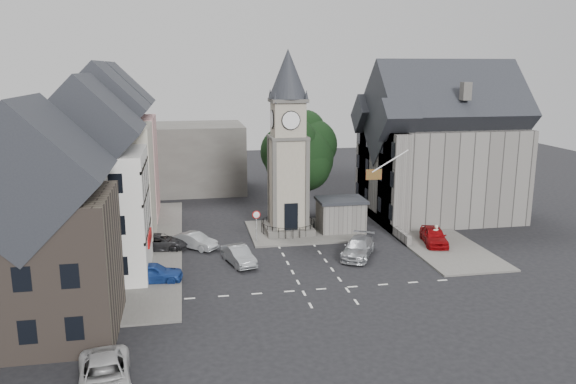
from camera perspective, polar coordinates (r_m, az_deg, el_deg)
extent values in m
plane|color=black|center=(43.68, 1.92, -7.11)|extent=(120.00, 120.00, 0.00)
cube|color=#595651|center=(48.56, -14.29, -5.37)|extent=(6.00, 30.00, 0.14)
cube|color=#595651|center=(54.50, 12.52, -3.31)|extent=(6.00, 26.00, 0.14)
cube|color=#595651|center=(51.40, 1.65, -3.96)|extent=(10.00, 8.00, 0.16)
cube|color=silver|center=(38.69, 3.68, -9.79)|extent=(20.00, 8.00, 0.01)
cube|color=#4C4944|center=(51.04, 0.00, -3.76)|extent=(4.20, 4.20, 0.70)
torus|color=black|center=(50.84, 0.00, -2.97)|extent=(4.86, 4.86, 0.06)
cube|color=gray|center=(49.99, 0.00, 1.03)|extent=(3.00, 3.00, 8.00)
cube|color=black|center=(49.25, 0.30, -2.50)|extent=(1.20, 0.25, 2.40)
cube|color=#4C4944|center=(49.34, 0.00, 5.58)|extent=(3.30, 3.30, 0.25)
cube|color=gray|center=(49.17, 0.00, 7.43)|extent=(2.70, 2.70, 3.20)
cylinder|color=white|center=(47.80, 0.30, 7.29)|extent=(1.50, 0.12, 1.50)
cube|color=#4C4944|center=(49.06, 0.00, 9.30)|extent=(3.10, 3.10, 0.30)
cone|color=#212329|center=(48.98, 0.00, 11.92)|extent=(3.40, 3.40, 4.20)
cube|color=#64605C|center=(51.34, 5.38, -2.50)|extent=(4.00, 3.00, 2.80)
cube|color=#212329|center=(50.96, 5.41, -0.82)|extent=(4.30, 3.30, 0.25)
cylinder|color=black|center=(55.69, 1.09, -0.40)|extent=(0.70, 0.70, 4.40)
cylinder|color=black|center=(47.94, -3.23, -3.75)|extent=(0.10, 0.10, 2.50)
cone|color=#A50C0C|center=(47.51, -3.23, -2.33)|extent=(0.70, 0.06, 0.70)
cone|color=white|center=(47.49, -3.23, -2.34)|extent=(0.54, 0.04, 0.54)
cube|color=#D59296|center=(57.38, -16.93, 2.29)|extent=(7.50, 7.00, 10.00)
cube|color=beige|center=(49.57, -17.91, 0.67)|extent=(7.50, 7.00, 10.00)
cube|color=silver|center=(41.96, -19.20, -2.22)|extent=(7.50, 7.00, 9.00)
cube|color=#4E423B|center=(33.93, -23.87, -6.94)|extent=(8.00, 7.00, 8.00)
cube|color=#4C4944|center=(69.07, -12.94, 3.34)|extent=(20.00, 10.00, 8.00)
cube|color=#64605C|center=(57.80, 15.24, 1.96)|extent=(14.00, 10.00, 9.00)
cube|color=#64605C|center=(52.20, 10.74, 1.08)|extent=(1.60, 4.40, 9.00)
cube|color=#64605C|center=(58.66, 8.29, 2.42)|extent=(1.60, 4.40, 9.00)
cube|color=#64605C|center=(55.20, 9.06, -2.55)|extent=(0.40, 16.00, 0.90)
cylinder|color=white|center=(47.91, 10.35, 3.11)|extent=(3.17, 0.10, 1.89)
plane|color=#B21414|center=(47.62, 8.72, 1.77)|extent=(1.40, 0.00, 1.40)
imported|color=navy|center=(40.57, -13.62, -7.97)|extent=(4.32, 2.02, 1.43)
imported|color=#B3B8BB|center=(47.20, -9.41, -4.92)|extent=(3.92, 3.63, 1.31)
imported|color=#28272A|center=(47.45, -12.98, -4.97)|extent=(4.99, 2.72, 1.33)
imported|color=#919699|center=(43.17, -5.03, -6.42)|extent=(2.56, 4.43, 1.38)
imported|color=#9C9EA3|center=(44.97, 7.16, -5.63)|extent=(4.24, 5.43, 1.47)
imported|color=#93080B|center=(49.11, 14.60, -4.33)|extent=(2.75, 4.81, 1.54)
imported|color=silver|center=(28.65, -18.15, -17.35)|extent=(3.01, 5.40, 1.43)
imported|color=beige|center=(48.83, 14.75, -4.27)|extent=(0.67, 0.44, 1.81)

